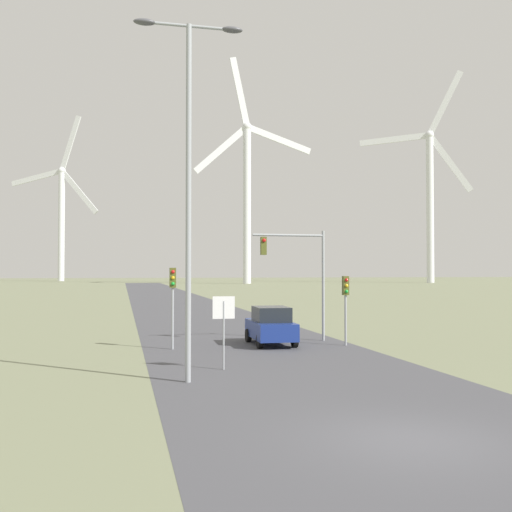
{
  "coord_description": "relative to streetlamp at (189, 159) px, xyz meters",
  "views": [
    {
      "loc": [
        -5.92,
        -11.61,
        3.54
      ],
      "look_at": [
        0.0,
        14.77,
        4.22
      ],
      "focal_mm": 42.0,
      "sensor_mm": 36.0,
      "label": 1
    }
  ],
  "objects": [
    {
      "name": "ground_plane",
      "position": [
        3.85,
        -7.49,
        -7.12
      ],
      "size": [
        600.0,
        600.0,
        0.0
      ],
      "primitive_type": "plane",
      "color": "#757A5B"
    },
    {
      "name": "traffic_light_mast_overhead",
      "position": [
        6.64,
        9.87,
        -3.17
      ],
      "size": [
        3.75,
        0.35,
        5.59
      ],
      "color": "#93999E",
      "rests_on": "ground"
    },
    {
      "name": "wind_turbine_right",
      "position": [
        88.45,
        144.74,
        20.77
      ],
      "size": [
        30.2,
        14.99,
        63.77
      ],
      "color": "silver",
      "rests_on": "ground"
    },
    {
      "name": "road_surface",
      "position": [
        3.85,
        40.51,
        -7.11
      ],
      "size": [
        10.0,
        240.0,
        0.01
      ],
      "color": "#47474C",
      "rests_on": "ground"
    },
    {
      "name": "traffic_light_post_near_right",
      "position": [
        8.32,
        7.72,
        -4.7
      ],
      "size": [
        0.28,
        0.33,
        3.3
      ],
      "color": "#93999E",
      "rests_on": "ground"
    },
    {
      "name": "traffic_light_post_near_left",
      "position": [
        0.18,
        8.14,
        -4.41
      ],
      "size": [
        0.28,
        0.33,
        3.69
      ],
      "color": "#93999E",
      "rests_on": "ground"
    },
    {
      "name": "wind_turbine_center",
      "position": [
        32.1,
        144.85,
        20.36
      ],
      "size": [
        34.31,
        2.6,
        63.66
      ],
      "color": "silver",
      "rests_on": "ground"
    },
    {
      "name": "stop_sign_near",
      "position": [
        1.51,
        2.15,
        -5.28
      ],
      "size": [
        0.81,
        0.07,
        2.63
      ],
      "color": "#93999E",
      "rests_on": "ground"
    },
    {
      "name": "car_approaching",
      "position": [
        4.92,
        8.8,
        -6.21
      ],
      "size": [
        1.94,
        4.16,
        1.83
      ],
      "color": "navy",
      "rests_on": "ground"
    },
    {
      "name": "streetlamp",
      "position": [
        0.0,
        0.0,
        0.0
      ],
      "size": [
        3.53,
        0.32,
        11.55
      ],
      "color": "#93999E",
      "rests_on": "ground"
    },
    {
      "name": "wind_turbine_left",
      "position": [
        -22.88,
        199.84,
        17.51
      ],
      "size": [
        30.77,
        14.75,
        58.02
      ],
      "color": "silver",
      "rests_on": "ground"
    }
  ]
}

